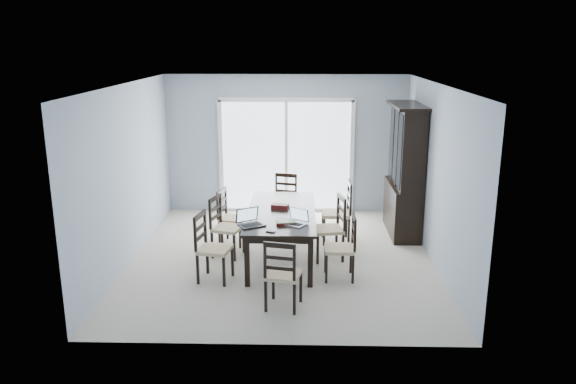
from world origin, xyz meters
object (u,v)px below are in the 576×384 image
Objects in this scene: china_hutch at (405,172)px; chair_right_near at (346,240)px; chair_end_far at (285,195)px; game_box at (280,206)px; chair_end_near at (282,268)px; chair_left_far at (228,211)px; chair_right_mid at (334,220)px; laptop_silver at (294,221)px; chair_left_near at (208,240)px; laptop_dark at (252,222)px; cell_phone at (271,231)px; dining_table at (281,216)px; chair_left_mid at (222,220)px; chair_right_far at (342,205)px; hot_tub at (264,177)px.

china_hutch is 2.08× the size of chair_right_near.
game_box is (-0.02, -1.46, 0.22)m from chair_end_far.
chair_left_far is at bearing 124.23° from chair_end_near.
chair_right_near is (1.80, -1.35, 0.01)m from chair_left_far.
chair_right_mid is 2.96× the size of laptop_silver.
laptop_dark is at bearing 110.10° from chair_left_near.
chair_left_near reaches higher than chair_end_far.
chair_left_near reaches higher than chair_end_near.
cell_phone is (-0.30, -0.31, -0.05)m from laptop_silver.
chair_left_near reaches higher than dining_table.
laptop_silver is (0.19, -0.63, 0.13)m from dining_table.
chair_end_far is at bearing 127.98° from laptop_silver.
chair_left_near is at bearing 12.76° from chair_left_mid.
chair_end_far reaches higher than cell_phone.
chair_left_mid is 1.01m from laptop_dark.
china_hutch reaches higher than chair_right_mid.
chair_right_far is at bearing 153.90° from chair_end_far.
chair_right_mid is (1.69, -0.09, 0.03)m from chair_left_mid.
chair_right_near is at bearing 103.87° from chair_left_near.
china_hutch is at bearing 7.58° from laptop_dark.
laptop_dark is at bearing -112.97° from game_box.
dining_table is 2.09× the size of chair_end_near.
chair_left_far is 0.98× the size of chair_right_near.
china_hutch reaches higher than game_box.
chair_left_far is 1.03m from game_box.
hot_tub is at bearing 132.66° from laptop_silver.
chair_right_far reaches higher than chair_left_near.
laptop_dark is 1.59× the size of game_box.
chair_left_near is 1.45m from chair_left_far.
chair_left_near is 2.49m from chair_right_far.
chair_right_far is at bearing -24.22° from chair_right_mid.
chair_end_far reaches higher than chair_left_far.
chair_left_far is at bearing 79.09° from laptop_dark.
china_hutch reaches higher than chair_end_far.
chair_end_far is at bearing 89.10° from game_box.
chair_left_far reaches higher than laptop_dark.
chair_end_near is at bearing 35.99° from chair_left_far.
chair_right_far is 2.01m from laptop_dark.
chair_right_mid reaches higher than chair_end_near.
chair_left_mid reaches higher than laptop_dark.
chair_left_far is at bearing 53.12° from chair_right_near.
chair_right_mid is at bearing 103.42° from chair_left_mid.
chair_right_near is at bearing 61.45° from chair_end_near.
game_box is (0.35, 0.83, -0.02)m from laptop_dark.
chair_left_mid is 2.81× the size of laptop_silver.
laptop_silver is 1.49× the size of game_box.
chair_end_near is (-0.72, -1.73, -0.04)m from chair_right_mid.
chair_left_near is 1.34m from game_box.
chair_end_far is at bearing 48.58° from chair_right_far.
chair_right_far is at bearing 125.69° from chair_left_mid.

